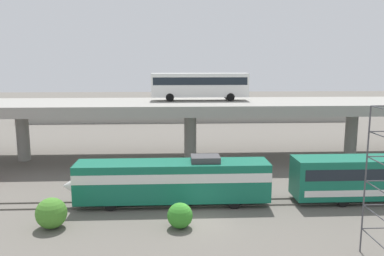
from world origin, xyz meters
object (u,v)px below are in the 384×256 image
object	(u,v)px
parked_car_2	(244,107)
parked_car_3	(203,110)
transit_bus_on_overpass	(200,84)
parked_car_0	(53,109)
parked_car_1	(310,107)
train_locomotive	(163,179)

from	to	relation	value
parked_car_2	parked_car_3	distance (m)	10.31
transit_bus_on_overpass	parked_car_0	size ratio (longest dim) A/B	2.96
parked_car_0	parked_car_1	world-z (taller)	same
parked_car_0	parked_car_1	xyz separation A→B (m)	(54.79, 1.12, -0.00)
transit_bus_on_overpass	parked_car_3	xyz separation A→B (m)	(2.92, 31.25, -7.02)
parked_car_0	parked_car_3	size ratio (longest dim) A/B	0.96
parked_car_0	parked_car_1	size ratio (longest dim) A/B	0.96
parked_car_0	parked_car_2	distance (m)	40.61
train_locomotive	parked_car_3	world-z (taller)	train_locomotive
train_locomotive	transit_bus_on_overpass	distance (m)	19.11
train_locomotive	parked_car_2	size ratio (longest dim) A/B	3.70
parked_car_0	parked_car_1	distance (m)	54.80
train_locomotive	transit_bus_on_overpass	world-z (taller)	transit_bus_on_overpass
parked_car_2	transit_bus_on_overpass	bearing A→B (deg)	71.04
train_locomotive	transit_bus_on_overpass	size ratio (longest dim) A/B	1.44
train_locomotive	parked_car_0	xyz separation A→B (m)	(-24.11, 51.03, -0.02)
parked_car_1	transit_bus_on_overpass	bearing A→B (deg)	52.81
transit_bus_on_overpass	parked_car_3	size ratio (longest dim) A/B	2.85
train_locomotive	parked_car_3	xyz separation A→B (m)	(7.14, 48.52, -0.02)
transit_bus_on_overpass	parked_car_3	bearing A→B (deg)	-95.34
parked_car_0	parked_car_3	world-z (taller)	same
parked_car_0	parked_car_3	bearing A→B (deg)	175.41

